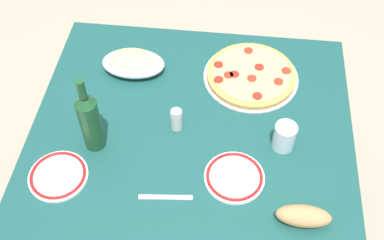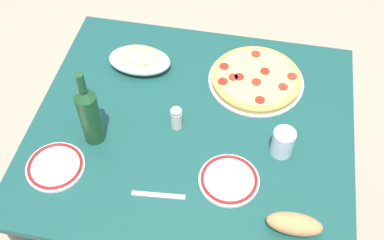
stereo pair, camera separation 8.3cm
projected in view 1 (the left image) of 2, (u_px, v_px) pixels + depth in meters
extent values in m
plane|color=tan|center=(192.00, 223.00, 2.25)|extent=(8.00, 8.00, 0.00)
cube|color=#194C47|center=(192.00, 128.00, 1.68)|extent=(1.12, 0.99, 0.03)
cylinder|color=#33302D|center=(99.00, 95.00, 2.28)|extent=(0.07, 0.07, 0.72)
cylinder|color=#33302D|center=(309.00, 113.00, 2.21)|extent=(0.07, 0.07, 0.72)
cylinder|color=#B7B7BC|center=(251.00, 77.00, 1.81)|extent=(0.36, 0.36, 0.01)
cylinder|color=tan|center=(251.00, 75.00, 1.80)|extent=(0.34, 0.34, 0.02)
cylinder|color=#EACC75|center=(251.00, 73.00, 1.79)|extent=(0.30, 0.30, 0.01)
cylinder|color=maroon|center=(234.00, 74.00, 1.78)|extent=(0.04, 0.04, 0.00)
cylinder|color=maroon|center=(218.00, 65.00, 1.81)|extent=(0.04, 0.04, 0.00)
cylinder|color=#B22D1E|center=(248.00, 51.00, 1.86)|extent=(0.04, 0.04, 0.00)
cylinder|color=#B22D1E|center=(286.00, 71.00, 1.79)|extent=(0.04, 0.04, 0.00)
cylinder|color=maroon|center=(257.00, 96.00, 1.71)|extent=(0.04, 0.04, 0.00)
cylinder|color=#B22D1E|center=(229.00, 75.00, 1.77)|extent=(0.04, 0.04, 0.00)
cylinder|color=#B22D1E|center=(278.00, 81.00, 1.75)|extent=(0.04, 0.04, 0.00)
cylinder|color=#B22D1E|center=(252.00, 78.00, 1.76)|extent=(0.04, 0.04, 0.00)
cylinder|color=maroon|center=(219.00, 80.00, 1.76)|extent=(0.04, 0.04, 0.00)
cylinder|color=maroon|center=(259.00, 67.00, 1.80)|extent=(0.04, 0.04, 0.00)
ellipsoid|color=white|center=(133.00, 63.00, 1.81)|extent=(0.24, 0.15, 0.07)
ellipsoid|color=#AD2819|center=(133.00, 61.00, 1.80)|extent=(0.20, 0.12, 0.03)
ellipsoid|color=#EFD684|center=(133.00, 58.00, 1.78)|extent=(0.17, 0.10, 0.02)
cylinder|color=#194723|center=(91.00, 125.00, 1.53)|extent=(0.07, 0.07, 0.21)
cone|color=#194723|center=(84.00, 100.00, 1.44)|extent=(0.07, 0.07, 0.03)
cylinder|color=#194723|center=(81.00, 89.00, 1.40)|extent=(0.03, 0.03, 0.07)
cylinder|color=silver|center=(284.00, 137.00, 1.57)|extent=(0.07, 0.07, 0.10)
cylinder|color=white|center=(58.00, 176.00, 1.53)|extent=(0.19, 0.19, 0.01)
torus|color=red|center=(58.00, 175.00, 1.52)|extent=(0.18, 0.18, 0.01)
cylinder|color=white|center=(234.00, 178.00, 1.53)|extent=(0.20, 0.20, 0.01)
torus|color=red|center=(234.00, 176.00, 1.52)|extent=(0.18, 0.18, 0.01)
ellipsoid|color=tan|center=(303.00, 216.00, 1.41)|extent=(0.17, 0.07, 0.06)
cylinder|color=silver|center=(176.00, 120.00, 1.63)|extent=(0.04, 0.04, 0.07)
cylinder|color=#B7B7BC|center=(176.00, 112.00, 1.60)|extent=(0.04, 0.04, 0.01)
cube|color=#B7B7BC|center=(166.00, 197.00, 1.48)|extent=(0.17, 0.03, 0.00)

